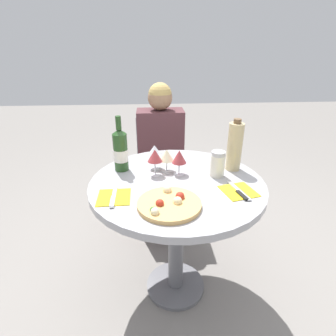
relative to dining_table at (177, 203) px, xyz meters
name	(u,v)px	position (x,y,z in m)	size (l,w,h in m)	color
ground_plane	(175,286)	(0.00, 0.00, -0.63)	(12.00, 12.00, 0.00)	gray
dining_table	(177,203)	(0.00, 0.00, 0.00)	(0.90, 0.90, 0.76)	slate
chair_behind_diner	(161,171)	(-0.05, 0.83, -0.20)	(0.39, 0.39, 0.87)	slate
seated_diner	(161,168)	(-0.05, 0.69, -0.11)	(0.36, 0.43, 1.17)	#512D33
pizza_large	(169,203)	(-0.06, -0.24, 0.15)	(0.28, 0.28, 0.05)	tan
wine_bottle	(121,150)	(-0.30, 0.16, 0.25)	(0.08, 0.08, 0.31)	#23471E
tall_carafe	(235,146)	(0.33, 0.12, 0.27)	(0.08, 0.08, 0.29)	tan
sugar_shaker	(218,164)	(0.22, 0.04, 0.20)	(0.08, 0.08, 0.14)	silver
wine_glass_front_right	(179,157)	(0.02, 0.08, 0.23)	(0.08, 0.08, 0.14)	silver
wine_glass_back_left	(155,151)	(-0.11, 0.17, 0.24)	(0.08, 0.08, 0.14)	silver
wine_glass_center	(167,155)	(-0.05, 0.12, 0.23)	(0.08, 0.08, 0.13)	silver
wine_glass_front_left	(155,156)	(-0.11, 0.08, 0.24)	(0.08, 0.08, 0.15)	silver
place_setting_left	(114,197)	(-0.31, -0.15, 0.14)	(0.15, 0.19, 0.01)	yellow
place_setting_right	(239,191)	(0.28, -0.14, 0.14)	(0.18, 0.19, 0.01)	yellow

